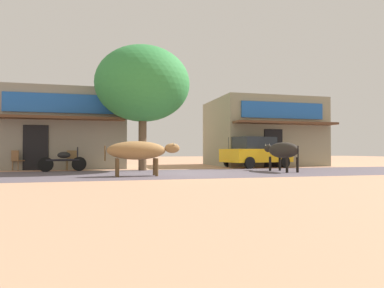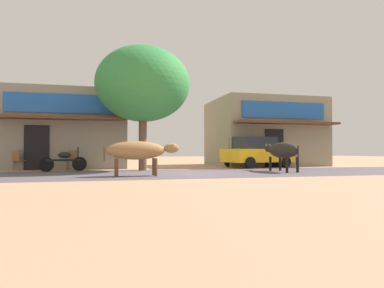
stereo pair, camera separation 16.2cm
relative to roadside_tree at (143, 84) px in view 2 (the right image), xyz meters
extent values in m
plane|color=tan|center=(1.35, -2.51, -3.98)|extent=(80.00, 80.00, 0.00)
cube|color=#584E57|center=(1.35, -2.51, -3.98)|extent=(72.00, 5.53, 0.00)
cube|color=gray|center=(-3.73, 4.03, -1.96)|extent=(6.24, 5.19, 4.04)
cube|color=blue|center=(-3.73, 1.37, -0.82)|extent=(4.99, 0.10, 0.90)
cube|color=brown|center=(-3.73, 0.98, -1.55)|extent=(5.99, 0.90, 0.12)
cube|color=black|center=(-4.79, 1.40, -2.93)|extent=(1.10, 0.06, 2.10)
cube|color=gray|center=(7.99, 4.03, -1.95)|extent=(6.26, 5.19, 4.06)
cube|color=blue|center=(7.99, 1.37, -0.81)|extent=(5.00, 0.10, 0.90)
cube|color=brown|center=(7.99, 0.98, -1.54)|extent=(6.01, 0.90, 0.12)
cube|color=black|center=(7.40, 1.40, -2.93)|extent=(1.10, 0.06, 2.10)
cylinder|color=brown|center=(0.00, 0.00, -2.69)|extent=(0.37, 0.37, 2.58)
ellipsoid|color=#328740|center=(0.00, 0.00, 0.01)|extent=(4.35, 4.35, 3.48)
cube|color=#F0AF15|center=(6.30, 1.24, -3.33)|extent=(4.00, 2.65, 0.70)
cube|color=#1E2328|center=(6.03, 1.17, -2.66)|extent=(2.36, 2.10, 0.64)
cylinder|color=black|center=(7.23, 2.40, -3.68)|extent=(0.63, 0.32, 0.60)
cylinder|color=black|center=(7.68, 0.66, -3.68)|extent=(0.63, 0.32, 0.60)
cylinder|color=black|center=(4.92, 1.82, -3.68)|extent=(0.63, 0.32, 0.60)
cylinder|color=black|center=(5.36, 0.07, -3.68)|extent=(0.63, 0.32, 0.60)
cylinder|color=black|center=(-2.79, 0.24, -3.66)|extent=(0.63, 0.25, 0.63)
cylinder|color=black|center=(-4.13, -0.14, -3.66)|extent=(0.63, 0.25, 0.63)
cylinder|color=black|center=(-3.46, 0.05, -3.48)|extent=(1.36, 0.48, 0.10)
ellipsoid|color=black|center=(-3.41, 0.06, -3.26)|extent=(0.60, 0.39, 0.28)
cylinder|color=black|center=(-2.86, 0.22, -3.21)|extent=(0.06, 0.06, 0.60)
ellipsoid|color=olive|center=(-0.60, -3.55, -3.06)|extent=(2.11, 0.77, 0.66)
ellipsoid|color=olive|center=(0.69, -3.51, -2.98)|extent=(0.57, 0.29, 0.36)
cone|color=beige|center=(0.74, -3.41, -2.80)|extent=(0.06, 0.06, 0.12)
cone|color=beige|center=(0.74, -3.61, -2.80)|extent=(0.06, 0.06, 0.12)
cylinder|color=brown|center=(0.07, -3.28, -3.66)|extent=(0.11, 0.11, 0.64)
cylinder|color=brown|center=(0.08, -3.78, -3.66)|extent=(0.11, 0.11, 0.64)
cylinder|color=brown|center=(-1.29, -3.32, -3.66)|extent=(0.11, 0.11, 0.64)
cylinder|color=brown|center=(-1.28, -3.82, -3.66)|extent=(0.11, 0.11, 0.64)
cylinder|color=brown|center=(-1.70, -3.58, -3.16)|extent=(0.05, 0.05, 0.53)
ellipsoid|color=#2B2620|center=(5.80, -2.48, -3.05)|extent=(0.74, 2.20, 0.69)
ellipsoid|color=#2B2620|center=(5.78, -1.14, -2.96)|extent=(0.29, 0.56, 0.36)
cone|color=beige|center=(5.68, -1.09, -2.78)|extent=(0.06, 0.06, 0.12)
cone|color=beige|center=(5.88, -1.08, -2.78)|extent=(0.06, 0.06, 0.12)
cylinder|color=black|center=(5.54, -1.77, -3.66)|extent=(0.11, 0.11, 0.64)
cylinder|color=black|center=(6.03, -1.76, -3.66)|extent=(0.11, 0.11, 0.64)
cylinder|color=black|center=(5.57, -3.19, -3.66)|extent=(0.11, 0.11, 0.64)
cylinder|color=black|center=(6.06, -3.18, -3.66)|extent=(0.11, 0.11, 0.64)
cylinder|color=black|center=(5.82, -3.62, -3.15)|extent=(0.05, 0.05, 0.55)
cube|color=brown|center=(-3.19, 0.89, -3.53)|extent=(0.53, 0.53, 0.05)
cube|color=brown|center=(-3.14, 0.69, -3.28)|extent=(0.44, 0.15, 0.44)
cylinder|color=brown|center=(-3.41, 1.01, -3.76)|extent=(0.04, 0.04, 0.43)
cylinder|color=brown|center=(-3.06, 1.10, -3.76)|extent=(0.04, 0.04, 0.43)
cylinder|color=brown|center=(-3.32, 0.67, -3.76)|extent=(0.04, 0.04, 0.43)
cylinder|color=brown|center=(-2.98, 0.76, -3.76)|extent=(0.04, 0.04, 0.43)
cube|color=brown|center=(-5.51, 1.39, -3.53)|extent=(0.62, 0.62, 0.05)
cube|color=brown|center=(-5.63, 1.23, -3.28)|extent=(0.37, 0.30, 0.44)
cylinder|color=brown|center=(-5.54, 1.64, -3.76)|extent=(0.04, 0.04, 0.43)
cylinder|color=brown|center=(-5.26, 1.42, -3.76)|extent=(0.04, 0.04, 0.43)
cylinder|color=brown|center=(-5.75, 1.36, -3.76)|extent=(0.04, 0.04, 0.43)
cylinder|color=brown|center=(-5.47, 1.14, -3.76)|extent=(0.04, 0.04, 0.43)
camera|label=1|loc=(-1.79, -15.86, -3.08)|focal=32.10mm
camera|label=2|loc=(-1.63, -15.90, -3.08)|focal=32.10mm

